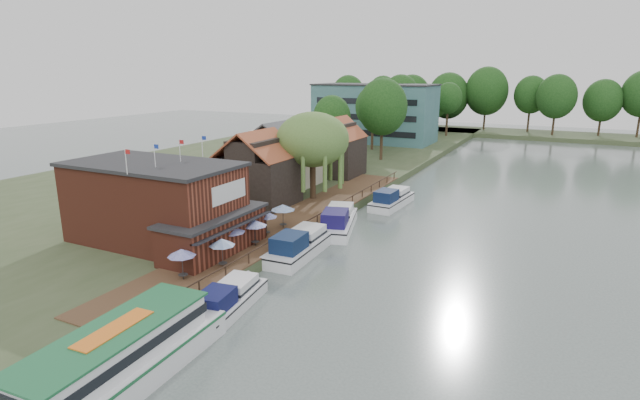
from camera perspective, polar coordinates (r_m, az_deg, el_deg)
The scene contains 28 objects.
ground at distance 40.05m, azimuth -0.08°, elevation -9.03°, with size 260.00×260.00×0.00m, color #4D5955.
land_bank at distance 83.67m, azimuth -7.60°, elevation 3.76°, with size 50.00×140.00×1.00m, color #384728.
quay_deck at distance 51.53m, azimuth -2.99°, elevation -2.35°, with size 6.00×50.00×0.10m, color #47301E.
quay_rail at distance 50.59m, azimuth -0.06°, elevation -2.12°, with size 0.20×49.00×1.00m, color black, non-canonical shape.
pub at distance 45.53m, azimuth -16.60°, elevation -0.53°, with size 20.00×11.00×7.30m, color maroon, non-canonical shape.
hotel_block at distance 110.10m, azimuth 6.29°, elevation 9.88°, with size 25.40×12.40×12.30m, color #38666B, non-canonical shape.
cottage_a at distance 57.43m, azimuth -7.15°, elevation 3.65°, with size 8.60×7.60×8.50m, color black, non-canonical shape.
cottage_b at distance 67.32m, azimuth -4.53°, elevation 5.32°, with size 9.60×8.60×8.50m, color beige, non-canonical shape.
cottage_c at distance 73.30m, azimuth 1.83°, elevation 6.12°, with size 7.60×7.60×8.50m, color black, non-canonical shape.
willow at distance 59.22m, azimuth -0.83°, elevation 5.03°, with size 8.60×8.60×10.43m, color #476B2D, non-canonical shape.
umbrella_0 at distance 38.19m, azimuth -15.46°, elevation -7.09°, with size 2.09×2.09×2.38m, color navy, non-canonical shape.
umbrella_1 at distance 39.69m, azimuth -11.10°, elevation -5.98°, with size 2.07×2.07×2.38m, color #1A478F, non-canonical shape.
umbrella_2 at distance 42.66m, azimuth -10.08°, elevation -4.46°, with size 2.38×2.38×2.38m, color navy, non-canonical shape.
umbrella_3 at distance 44.06m, azimuth -7.45°, elevation -3.73°, with size 2.18×2.18×2.38m, color navy, non-canonical shape.
umbrella_4 at distance 46.51m, azimuth -6.15°, elevation -2.70°, with size 2.07×2.07×2.38m, color navy, non-canonical shape.
umbrella_5 at distance 48.70m, azimuth -4.25°, elevation -1.86°, with size 2.38×2.38×2.38m, color #1C509C, non-canonical shape.
cruiser_0 at distance 35.37m, azimuth -10.45°, elevation -10.75°, with size 2.87×8.89×2.12m, color white, non-canonical shape.
cruiser_1 at distance 44.56m, azimuth -2.36°, elevation -4.80°, with size 3.34×10.34×2.52m, color silver, non-canonical shape.
cruiser_2 at distance 51.51m, azimuth 2.06°, elevation -2.06°, with size 3.43×10.59×2.60m, color white, non-canonical shape.
cruiser_3 at distance 61.11m, azimuth 8.23°, elevation 0.36°, with size 3.14×9.73×2.35m, color white, non-canonical shape.
tour_boat at distance 28.64m, azimuth -23.29°, elevation -16.86°, with size 4.29×15.28×3.34m, color silver, non-canonical shape.
swan at distance 32.01m, azimuth -14.06°, elevation -15.53°, with size 0.44×0.44×0.44m, color white.
bank_tree_0 at distance 83.01m, azimuth 1.36°, elevation 8.06°, with size 6.20×6.20×11.19m, color #143811, non-canonical shape.
bank_tree_1 at distance 86.80m, azimuth 7.11°, elevation 9.13°, with size 8.41×8.41×13.89m, color #143811, non-canonical shape.
bank_tree_2 at distance 98.21m, azimuth 6.04°, elevation 9.29°, with size 6.81×6.81×12.19m, color #143811, non-canonical shape.
bank_tree_3 at distance 116.36m, azimuth 9.14°, elevation 10.51°, with size 8.41×8.41×14.22m, color #143811, non-canonical shape.
bank_tree_4 at distance 122.54m, azimuth 14.39°, elevation 10.02°, with size 6.34×6.34×12.41m, color #143811, non-canonical shape.
bank_tree_5 at distance 129.13m, azimuth 12.99°, elevation 10.03°, with size 6.61×6.61×11.16m, color #143811, non-canonical shape.
Camera 1 is at (16.60, -32.72, 16.06)m, focal length 28.00 mm.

